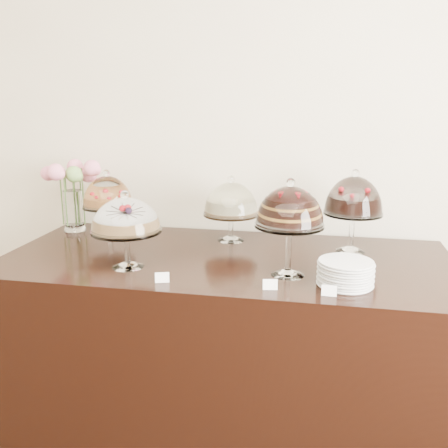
% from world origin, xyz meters
% --- Properties ---
extents(wall_back, '(5.00, 0.04, 3.00)m').
position_xyz_m(wall_back, '(0.00, 3.00, 1.50)').
color(wall_back, beige).
rests_on(wall_back, ground).
extents(display_counter, '(2.20, 1.00, 0.90)m').
position_xyz_m(display_counter, '(0.10, 2.45, 0.45)').
color(display_counter, black).
rests_on(display_counter, ground).
extents(cake_stand_sugar_sponge, '(0.32, 0.32, 0.36)m').
position_xyz_m(cake_stand_sugar_sponge, '(-0.31, 2.21, 1.13)').
color(cake_stand_sugar_sponge, white).
rests_on(cake_stand_sugar_sponge, display_counter).
extents(cake_stand_choco_layer, '(0.30, 0.30, 0.43)m').
position_xyz_m(cake_stand_choco_layer, '(0.42, 2.25, 1.20)').
color(cake_stand_choco_layer, white).
rests_on(cake_stand_choco_layer, display_counter).
extents(cake_stand_cheesecake, '(0.30, 0.30, 0.36)m').
position_xyz_m(cake_stand_cheesecake, '(0.07, 2.74, 1.12)').
color(cake_stand_cheesecake, white).
rests_on(cake_stand_cheesecake, display_counter).
extents(cake_stand_dark_choco, '(0.30, 0.30, 0.42)m').
position_xyz_m(cake_stand_dark_choco, '(0.71, 2.66, 1.17)').
color(cake_stand_dark_choco, white).
rests_on(cake_stand_dark_choco, display_counter).
extents(cake_stand_fruit_tart, '(0.29, 0.29, 0.37)m').
position_xyz_m(cake_stand_fruit_tart, '(-0.63, 2.73, 1.13)').
color(cake_stand_fruit_tart, white).
rests_on(cake_stand_fruit_tart, display_counter).
extents(flower_vase, '(0.32, 0.30, 0.42)m').
position_xyz_m(flower_vase, '(-0.87, 2.78, 1.17)').
color(flower_vase, white).
rests_on(flower_vase, display_counter).
extents(plate_stack, '(0.23, 0.23, 0.10)m').
position_xyz_m(plate_stack, '(0.67, 2.17, 0.95)').
color(plate_stack, white).
rests_on(plate_stack, display_counter).
extents(price_card_left, '(0.06, 0.03, 0.04)m').
position_xyz_m(price_card_left, '(-0.10, 2.05, 0.92)').
color(price_card_left, white).
rests_on(price_card_left, display_counter).
extents(price_card_right, '(0.06, 0.02, 0.04)m').
position_xyz_m(price_card_right, '(0.60, 2.04, 0.92)').
color(price_card_right, white).
rests_on(price_card_right, display_counter).
extents(price_card_extra, '(0.06, 0.02, 0.04)m').
position_xyz_m(price_card_extra, '(0.36, 2.06, 0.92)').
color(price_card_extra, white).
rests_on(price_card_extra, display_counter).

